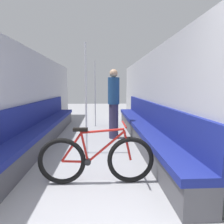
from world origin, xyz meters
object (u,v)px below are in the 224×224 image
grab_pole_far (95,95)px  passenger_standing (114,103)px  bench_seat_row_right (143,129)px  bicycle (96,159)px  bench_seat_row_left (43,130)px  grab_pole_near (86,101)px

grab_pole_far → passenger_standing: grab_pole_far is taller
bench_seat_row_right → grab_pole_far: bearing=121.4°
bicycle → grab_pole_far: bearing=99.7°
bicycle → passenger_standing: 2.59m
passenger_standing → grab_pole_far: bearing=131.9°
grab_pole_far → passenger_standing: (0.53, -1.66, -0.14)m
bench_seat_row_left → bicycle: bench_seat_row_left is taller
grab_pole_near → grab_pole_far: 2.83m
bench_seat_row_left → grab_pole_far: bearing=59.2°
grab_pole_near → grab_pole_far: (0.10, 2.83, 0.00)m
bench_seat_row_right → grab_pole_far: size_ratio=2.73×
grab_pole_far → grab_pole_near: bearing=-92.0°
bench_seat_row_right → bicycle: bench_seat_row_right is taller
bench_seat_row_right → passenger_standing: 1.02m
bench_seat_row_right → bicycle: (-1.11, -2.11, 0.03)m
bicycle → passenger_standing: bearing=88.8°
bench_seat_row_right → grab_pole_near: 1.73m
bench_seat_row_left → grab_pole_far: size_ratio=2.73×
bench_seat_row_left → passenger_standing: passenger_standing is taller
bench_seat_row_left → bench_seat_row_right: size_ratio=1.00×
grab_pole_near → grab_pole_far: bearing=88.0°
bench_seat_row_left → bicycle: 2.51m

